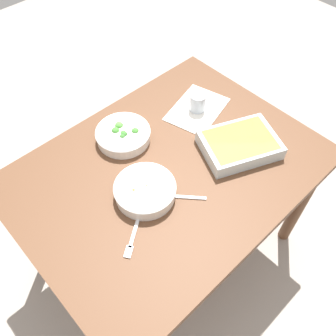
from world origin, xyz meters
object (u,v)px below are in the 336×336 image
(stew_bowl, at_px, (145,190))
(spoon_by_stew, at_px, (176,196))
(baking_dish, at_px, (240,144))
(drink_cup, at_px, (198,103))
(broccoli_bowl, at_px, (123,134))
(fork_on_table, at_px, (133,238))

(stew_bowl, height_order, spoon_by_stew, stew_bowl)
(baking_dish, relative_size, drink_cup, 4.27)
(stew_bowl, distance_m, broccoli_bowl, 0.30)
(baking_dish, xyz_separation_m, drink_cup, (0.05, 0.28, 0.00))
(spoon_by_stew, bearing_deg, drink_cup, 34.64)
(stew_bowl, height_order, fork_on_table, stew_bowl)
(fork_on_table, bearing_deg, drink_cup, 25.28)
(stew_bowl, bearing_deg, baking_dish, -12.22)
(spoon_by_stew, relative_size, fork_on_table, 0.92)
(broccoli_bowl, xyz_separation_m, drink_cup, (0.36, -0.09, 0.01))
(broccoli_bowl, xyz_separation_m, baking_dish, (0.31, -0.37, 0.00))
(stew_bowl, height_order, broccoli_bowl, broccoli_bowl)
(spoon_by_stew, height_order, fork_on_table, spoon_by_stew)
(spoon_by_stew, bearing_deg, fork_on_table, -174.89)
(drink_cup, bearing_deg, broccoli_bowl, 166.57)
(stew_bowl, distance_m, spoon_by_stew, 0.12)
(baking_dish, height_order, drink_cup, drink_cup)
(drink_cup, xyz_separation_m, fork_on_table, (-0.63, -0.30, -0.04))
(fork_on_table, bearing_deg, stew_bowl, 35.11)
(baking_dish, height_order, spoon_by_stew, baking_dish)
(broccoli_bowl, xyz_separation_m, fork_on_table, (-0.27, -0.38, -0.03))
(stew_bowl, distance_m, drink_cup, 0.51)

